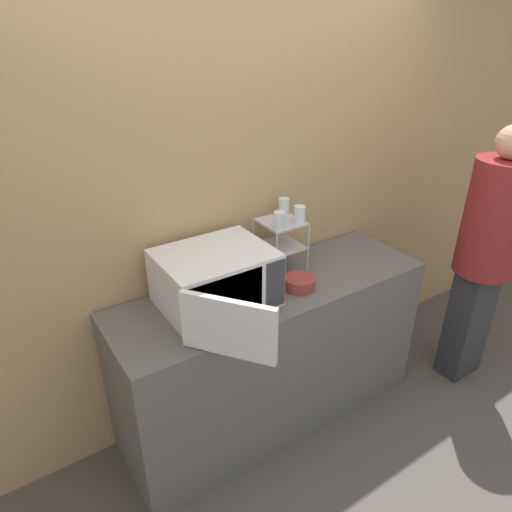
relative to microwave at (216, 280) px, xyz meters
The scene contains 10 objects.
ground_plane 1.15m from the microwave, 40.81° to the right, with size 12.00×12.00×0.00m, color #4C4742.
wall_back 0.52m from the microwave, 42.29° to the left, with size 8.00×0.06×2.60m.
counter 0.69m from the microwave, ahead, with size 1.80×0.57×0.91m.
microwave is the anchor object (origin of this frame).
dish_rack 0.50m from the microwave, 14.56° to the left, with size 0.23×0.23×0.30m.
glass_front_left 0.46m from the microwave, ahead, with size 0.06×0.06×0.09m.
glass_back_right 0.62m from the microwave, 19.90° to the left, with size 0.06×0.06×0.09m.
glass_front_right 0.59m from the microwave, ahead, with size 0.06×0.06×0.09m.
bowl 0.47m from the microwave, 13.11° to the right, with size 0.17×0.17×0.07m.
person 1.71m from the microwave, 14.04° to the right, with size 0.35×0.35×1.69m.
Camera 1 is at (-1.25, -1.42, 2.17)m, focal length 32.00 mm.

